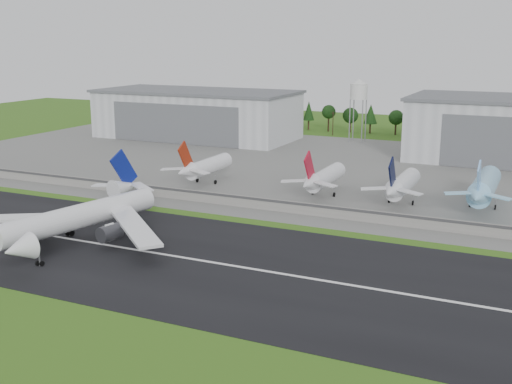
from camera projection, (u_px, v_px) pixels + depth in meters
The scene contains 15 objects.
ground at pixel (133, 268), 136.70m from camera, with size 600.00×600.00×0.00m, color #2C5C15.
runway at pixel (159, 254), 145.50m from camera, with size 320.00×60.00×0.10m, color black.
runway_centerline at pixel (159, 254), 145.49m from camera, with size 220.00×1.00×0.02m, color white.
apron at pixel (321, 167), 242.39m from camera, with size 320.00×150.00×0.10m, color slate.
blast_fence at pixel (246, 202), 184.71m from camera, with size 240.00×0.61×3.50m.
hangar_west at pixel (197, 114), 312.14m from camera, with size 97.00×44.00×23.20m.
water_tower at pixel (359, 89), 295.96m from camera, with size 8.40×8.40×29.40m.
utility_poles at pixel (376, 138), 312.87m from camera, with size 230.00×3.00×12.00m, color black, non-canonical shape.
treeline at pixel (383, 134), 326.08m from camera, with size 320.00×16.00×22.00m, color black, non-canonical shape.
main_airliner at pixel (79, 222), 153.22m from camera, with size 56.07×58.90×18.17m.
ground_vehicle at pixel (1, 240), 153.01m from camera, with size 2.23×4.83×1.34m, color #9DD118.
parked_jet_red_a at pixel (204, 167), 213.42m from camera, with size 7.36×31.29×16.45m.
parked_jet_red_b at pixel (322, 178), 196.32m from camera, with size 7.36×31.29×16.42m.
parked_jet_navy at pixel (401, 185), 186.40m from camera, with size 7.36×31.29×16.54m.
parked_jet_skyblue at pixel (483, 187), 181.56m from camera, with size 7.36×37.29×17.10m.
Camera 1 is at (78.32, -105.89, 47.84)m, focal length 45.00 mm.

